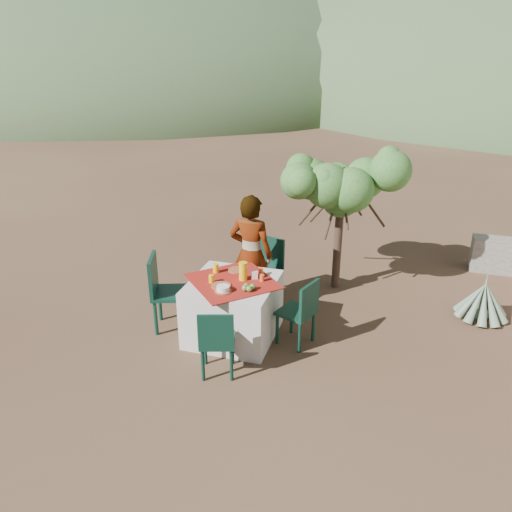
{
  "coord_description": "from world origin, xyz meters",
  "views": [
    {
      "loc": [
        1.17,
        -4.77,
        3.39
      ],
      "look_at": [
        -0.53,
        0.71,
        0.95
      ],
      "focal_mm": 35.0,
      "sensor_mm": 36.0,
      "label": 1
    }
  ],
  "objects_px": {
    "chair_right": "(301,310)",
    "person": "(251,254)",
    "chair_near": "(217,340)",
    "agave": "(483,301)",
    "chair_left": "(164,289)",
    "juice_pitcher": "(243,271)",
    "shrub_tree": "(346,192)",
    "chair_far": "(267,266)",
    "table": "(233,309)"
  },
  "relations": [
    {
      "from": "juice_pitcher",
      "to": "person",
      "type": "bearing_deg",
      "value": 99.52
    },
    {
      "from": "chair_far",
      "to": "chair_right",
      "type": "height_order",
      "value": "chair_far"
    },
    {
      "from": "table",
      "to": "chair_left",
      "type": "xyz_separation_m",
      "value": [
        -0.9,
        -0.07,
        0.17
      ]
    },
    {
      "from": "chair_near",
      "to": "shrub_tree",
      "type": "bearing_deg",
      "value": -127.33
    },
    {
      "from": "chair_right",
      "to": "shrub_tree",
      "type": "xyz_separation_m",
      "value": [
        0.22,
        1.76,
        1.0
      ]
    },
    {
      "from": "chair_left",
      "to": "juice_pitcher",
      "type": "distance_m",
      "value": 1.07
    },
    {
      "from": "table",
      "to": "chair_left",
      "type": "relative_size",
      "value": 1.31
    },
    {
      "from": "chair_left",
      "to": "shrub_tree",
      "type": "xyz_separation_m",
      "value": [
        1.96,
        1.88,
        0.92
      ]
    },
    {
      "from": "person",
      "to": "chair_left",
      "type": "bearing_deg",
      "value": 45.15
    },
    {
      "from": "chair_near",
      "to": "chair_right",
      "type": "xyz_separation_m",
      "value": [
        0.73,
        0.89,
        0.01
      ]
    },
    {
      "from": "chair_near",
      "to": "agave",
      "type": "bearing_deg",
      "value": -160.07
    },
    {
      "from": "juice_pitcher",
      "to": "chair_near",
      "type": "bearing_deg",
      "value": -89.72
    },
    {
      "from": "chair_far",
      "to": "chair_right",
      "type": "distance_m",
      "value": 1.27
    },
    {
      "from": "chair_far",
      "to": "juice_pitcher",
      "type": "xyz_separation_m",
      "value": [
        -0.01,
        -1.01,
        0.37
      ]
    },
    {
      "from": "person",
      "to": "chair_right",
      "type": "bearing_deg",
      "value": 145.56
    },
    {
      "from": "agave",
      "to": "table",
      "type": "bearing_deg",
      "value": -155.28
    },
    {
      "from": "chair_far",
      "to": "juice_pitcher",
      "type": "relative_size",
      "value": 4.01
    },
    {
      "from": "chair_near",
      "to": "chair_far",
      "type": "bearing_deg",
      "value": -107.75
    },
    {
      "from": "table",
      "to": "chair_far",
      "type": "xyz_separation_m",
      "value": [
        0.12,
        1.09,
        0.12
      ]
    },
    {
      "from": "agave",
      "to": "juice_pitcher",
      "type": "bearing_deg",
      "value": -155.6
    },
    {
      "from": "shrub_tree",
      "to": "person",
      "type": "bearing_deg",
      "value": -134.18
    },
    {
      "from": "chair_left",
      "to": "shrub_tree",
      "type": "height_order",
      "value": "shrub_tree"
    },
    {
      "from": "person",
      "to": "agave",
      "type": "relative_size",
      "value": 2.22
    },
    {
      "from": "chair_near",
      "to": "person",
      "type": "bearing_deg",
      "value": -103.49
    },
    {
      "from": "chair_far",
      "to": "chair_left",
      "type": "distance_m",
      "value": 1.54
    },
    {
      "from": "person",
      "to": "agave",
      "type": "distance_m",
      "value": 3.14
    },
    {
      "from": "shrub_tree",
      "to": "chair_right",
      "type": "bearing_deg",
      "value": -97.13
    },
    {
      "from": "chair_right",
      "to": "chair_far",
      "type": "bearing_deg",
      "value": -125.4
    },
    {
      "from": "chair_far",
      "to": "shrub_tree",
      "type": "relative_size",
      "value": 0.49
    },
    {
      "from": "chair_far",
      "to": "table",
      "type": "bearing_deg",
      "value": -80.26
    },
    {
      "from": "person",
      "to": "shrub_tree",
      "type": "relative_size",
      "value": 0.88
    },
    {
      "from": "shrub_tree",
      "to": "agave",
      "type": "height_order",
      "value": "shrub_tree"
    },
    {
      "from": "shrub_tree",
      "to": "juice_pitcher",
      "type": "xyz_separation_m",
      "value": [
        -0.95,
        -1.74,
        -0.6
      ]
    },
    {
      "from": "chair_near",
      "to": "chair_left",
      "type": "xyz_separation_m",
      "value": [
        -1.02,
        0.77,
        0.09
      ]
    },
    {
      "from": "shrub_tree",
      "to": "agave",
      "type": "relative_size",
      "value": 2.53
    },
    {
      "from": "shrub_tree",
      "to": "chair_left",
      "type": "bearing_deg",
      "value": -136.27
    },
    {
      "from": "chair_left",
      "to": "chair_right",
      "type": "bearing_deg",
      "value": -105.5
    },
    {
      "from": "juice_pitcher",
      "to": "shrub_tree",
      "type": "bearing_deg",
      "value": 61.26
    },
    {
      "from": "chair_right",
      "to": "person",
      "type": "bearing_deg",
      "value": -108.87
    },
    {
      "from": "chair_left",
      "to": "person",
      "type": "xyz_separation_m",
      "value": [
        0.9,
        0.79,
        0.27
      ]
    },
    {
      "from": "chair_far",
      "to": "agave",
      "type": "height_order",
      "value": "chair_far"
    },
    {
      "from": "chair_left",
      "to": "juice_pitcher",
      "type": "bearing_deg",
      "value": -101.43
    },
    {
      "from": "table",
      "to": "chair_near",
      "type": "xyz_separation_m",
      "value": [
        0.12,
        -0.84,
        0.08
      ]
    },
    {
      "from": "person",
      "to": "juice_pitcher",
      "type": "bearing_deg",
      "value": 103.6
    },
    {
      "from": "chair_left",
      "to": "juice_pitcher",
      "type": "height_order",
      "value": "chair_left"
    },
    {
      "from": "chair_near",
      "to": "juice_pitcher",
      "type": "height_order",
      "value": "juice_pitcher"
    },
    {
      "from": "table",
      "to": "chair_far",
      "type": "relative_size",
      "value": 1.43
    },
    {
      "from": "chair_left",
      "to": "chair_right",
      "type": "xyz_separation_m",
      "value": [
        1.74,
        0.12,
        -0.08
      ]
    },
    {
      "from": "chair_left",
      "to": "chair_near",
      "type": "bearing_deg",
      "value": -146.62
    },
    {
      "from": "chair_far",
      "to": "shrub_tree",
      "type": "xyz_separation_m",
      "value": [
        0.95,
        0.73,
        0.97
      ]
    }
  ]
}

